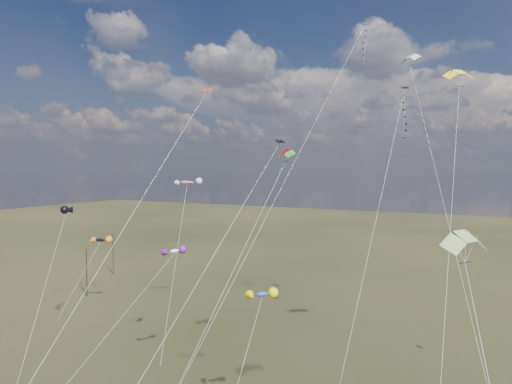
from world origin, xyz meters
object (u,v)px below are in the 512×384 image
at_px(utility_pole_near, 87,272).
at_px(utility_pole_far, 113,254).
at_px(diamond_black_high, 401,128).
at_px(novelty_black_orange, 100,240).
at_px(parafoil_yellow, 460,73).

height_order(utility_pole_near, utility_pole_far, same).
distance_m(diamond_black_high, novelty_black_orange, 46.66).
bearing_deg(diamond_black_high, novelty_black_orange, -179.52).
bearing_deg(novelty_black_orange, utility_pole_near, 154.14).
distance_m(utility_pole_far, diamond_black_high, 64.80).
relative_size(utility_pole_far, diamond_black_high, 0.26).
xyz_separation_m(utility_pole_near, parafoil_yellow, (56.52, -6.25, 26.26)).
xyz_separation_m(utility_pole_far, diamond_black_high, (58.70, -16.84, 21.69)).
height_order(utility_pole_far, diamond_black_high, diamond_black_high).
xyz_separation_m(utility_pole_near, novelty_black_orange, (6.63, -3.21, 6.35)).
bearing_deg(novelty_black_orange, diamond_black_high, 0.48).
relative_size(utility_pole_near, utility_pole_far, 1.00).
bearing_deg(novelty_black_orange, parafoil_yellow, -3.48).
xyz_separation_m(utility_pole_far, parafoil_yellow, (64.52, -20.25, 26.26)).
bearing_deg(utility_pole_far, diamond_black_high, -16.01).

